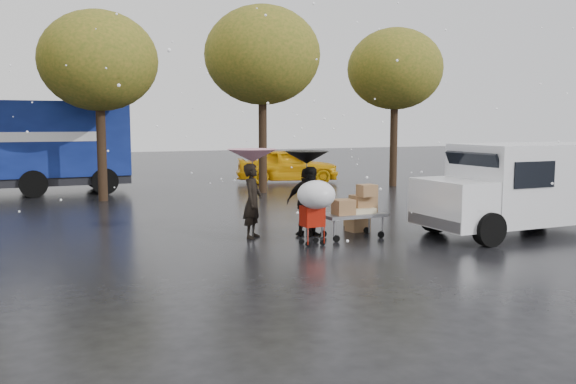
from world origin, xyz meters
name	(u,v)px	position (x,y,z in m)	size (l,w,h in m)	color
ground	(325,245)	(0.00, 0.00, 0.00)	(90.00, 90.00, 0.00)	black
person_pink	(253,201)	(-1.19, 1.44, 0.88)	(0.64, 0.42, 1.77)	black
person_middle	(312,202)	(0.19, 1.07, 0.84)	(0.81, 0.63, 1.67)	black
person_black	(307,202)	(0.09, 1.17, 0.82)	(0.96, 0.40, 1.63)	black
umbrella_pink	(252,156)	(-1.19, 1.44, 1.95)	(1.19, 1.19, 2.10)	#4C4C4C
umbrella_black	(307,158)	(0.09, 1.17, 1.89)	(1.08, 1.08, 2.04)	#4C4C4C
vendor_cart	(356,207)	(1.05, 0.49, 0.73)	(1.52, 0.80, 1.27)	slate
shopping_cart	(316,198)	(-0.27, -0.03, 1.06)	(0.84, 0.84, 1.46)	#A51709
white_van	(521,186)	(5.03, -0.67, 1.16)	(4.91, 2.18, 2.20)	white
blue_truck	(21,148)	(-6.02, 13.09, 1.76)	(8.30, 2.60, 3.50)	navy
box_ground_near	(358,222)	(1.54, 1.20, 0.23)	(0.51, 0.41, 0.46)	#91603F
box_ground_far	(354,220)	(1.83, 1.87, 0.18)	(0.45, 0.35, 0.35)	#91603F
yellow_taxi	(287,165)	(4.98, 13.22, 0.78)	(1.85, 4.59, 1.57)	#FFB90D
tree_row	(186,58)	(-0.47, 10.00, 5.02)	(21.60, 4.40, 7.12)	black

